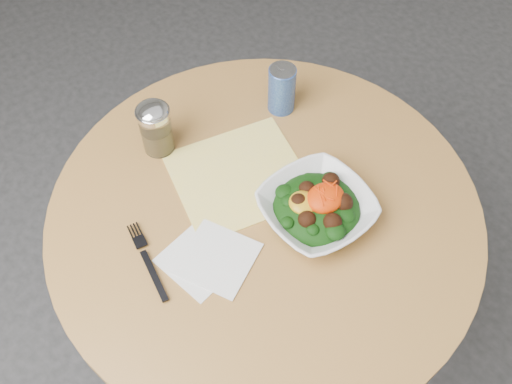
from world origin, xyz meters
TOP-DOWN VIEW (x-y plane):
  - ground at (0.00, 0.00)m, footprint 6.00×6.00m
  - table at (0.00, 0.00)m, footprint 0.90×0.90m
  - cloth_napkin at (0.01, 0.10)m, footprint 0.32×0.30m
  - paper_napkins at (-0.16, -0.03)m, footprint 0.20×0.19m
  - salad_bowl at (0.07, -0.08)m, footprint 0.22×0.22m
  - fork at (-0.26, 0.04)m, footprint 0.05×0.19m
  - spice_shaker at (-0.09, 0.27)m, footprint 0.07×0.07m
  - beverage_can at (0.20, 0.20)m, footprint 0.06×0.06m

SIDE VIEW (x-z plane):
  - ground at x=0.00m, z-range 0.00..0.00m
  - table at x=0.00m, z-range 0.18..0.93m
  - cloth_napkin at x=0.01m, z-range 0.75..0.75m
  - paper_napkins at x=-0.16m, z-range 0.75..0.75m
  - fork at x=-0.26m, z-range 0.75..0.76m
  - salad_bowl at x=0.07m, z-range 0.74..0.82m
  - beverage_can at x=0.20m, z-range 0.75..0.87m
  - spice_shaker at x=-0.09m, z-range 0.75..0.88m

